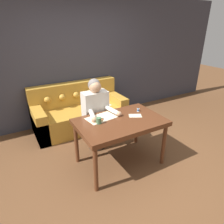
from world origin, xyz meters
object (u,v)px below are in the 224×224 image
at_px(dining_table, 120,125).
at_px(person, 96,115).
at_px(mug, 99,120).
at_px(thread_spool, 138,110).
at_px(scissors, 102,119).
at_px(couch, 79,112).

bearing_deg(dining_table, person, 104.02).
height_order(mug, thread_spool, mug).
xyz_separation_m(dining_table, thread_spool, (0.42, 0.13, 0.10)).
height_order(scissors, thread_spool, thread_spool).
distance_m(dining_table, scissors, 0.28).
distance_m(couch, mug, 1.50).
bearing_deg(couch, scissors, -95.17).
distance_m(couch, thread_spool, 1.51).
relative_size(couch, mug, 16.67).
bearing_deg(dining_table, scissors, 144.67).
bearing_deg(dining_table, mug, 167.96).
bearing_deg(person, dining_table, -75.98).
bearing_deg(person, thread_spool, -36.96).
height_order(person, scissors, person).
bearing_deg(person, scissors, -101.37).
height_order(dining_table, couch, couch).
bearing_deg(dining_table, thread_spool, 17.43).
bearing_deg(scissors, thread_spool, -2.01).
relative_size(dining_table, scissors, 6.23).
distance_m(couch, person, 0.98).
height_order(person, mug, person).
xyz_separation_m(person, thread_spool, (0.56, -0.42, 0.14)).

